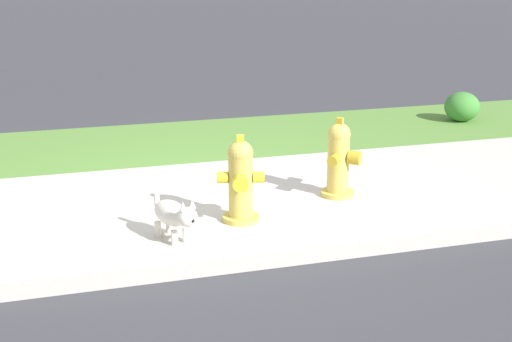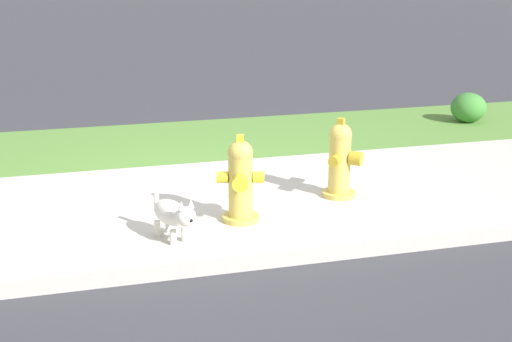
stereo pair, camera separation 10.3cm
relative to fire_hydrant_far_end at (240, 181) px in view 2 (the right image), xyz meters
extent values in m
plane|color=#38383D|center=(-0.11, 0.46, -0.33)|extent=(120.00, 120.00, 0.00)
cube|color=#BCB7AD|center=(-0.11, 0.46, -0.33)|extent=(18.00, 2.39, 0.01)
cube|color=#568438|center=(-0.11, 2.58, -0.33)|extent=(18.00, 1.85, 0.01)
cube|color=#BCB7AD|center=(-0.11, -0.81, -0.27)|extent=(18.00, 0.16, 0.12)
cylinder|color=gold|center=(0.00, 0.01, -0.31)|extent=(0.29, 0.29, 0.05)
cylinder|color=gold|center=(0.00, 0.01, -0.03)|extent=(0.19, 0.19, 0.51)
sphere|color=gold|center=(0.00, 0.01, 0.22)|extent=(0.20, 0.20, 0.20)
cube|color=yellow|center=(0.00, 0.01, 0.34)|extent=(0.07, 0.07, 0.06)
cylinder|color=yellow|center=(0.14, -0.03, 0.03)|extent=(0.11, 0.11, 0.09)
cylinder|color=yellow|center=(-0.13, 0.04, 0.03)|extent=(0.11, 0.11, 0.09)
cylinder|color=yellow|center=(-0.04, -0.13, 0.03)|extent=(0.14, 0.13, 0.12)
cylinder|color=gold|center=(0.96, 0.35, -0.31)|extent=(0.29, 0.29, 0.05)
cylinder|color=gold|center=(0.96, 0.35, -0.03)|extent=(0.18, 0.18, 0.51)
sphere|color=gold|center=(0.96, 0.35, 0.22)|extent=(0.19, 0.19, 0.19)
cube|color=#B29323|center=(0.96, 0.35, 0.34)|extent=(0.08, 0.08, 0.06)
cylinder|color=#B29323|center=(1.04, 0.45, 0.03)|extent=(0.13, 0.13, 0.09)
cylinder|color=#B29323|center=(0.87, 0.24, 0.03)|extent=(0.13, 0.13, 0.09)
cylinder|color=#B29323|center=(1.07, 0.26, 0.03)|extent=(0.15, 0.16, 0.12)
ellipsoid|color=silver|center=(-0.58, -0.22, -0.12)|extent=(0.30, 0.39, 0.18)
sphere|color=silver|center=(-0.50, -0.41, -0.09)|extent=(0.14, 0.14, 0.14)
sphere|color=black|center=(-0.47, -0.48, -0.10)|extent=(0.03, 0.03, 0.03)
cone|color=silver|center=(-0.46, -0.41, 0.00)|extent=(0.07, 0.07, 0.06)
cone|color=silver|center=(-0.53, -0.44, 0.00)|extent=(0.07, 0.07, 0.06)
cylinder|color=silver|center=(-0.49, -0.30, -0.27)|extent=(0.05, 0.05, 0.12)
cylinder|color=silver|center=(-0.59, -0.34, -0.27)|extent=(0.05, 0.05, 0.12)
cylinder|color=silver|center=(-0.58, -0.09, -0.27)|extent=(0.05, 0.05, 0.12)
cylinder|color=silver|center=(-0.67, -0.13, -0.27)|extent=(0.05, 0.05, 0.12)
cylinder|color=silver|center=(-0.66, -0.04, -0.07)|extent=(0.04, 0.04, 0.10)
ellipsoid|color=#3D7F33|center=(3.54, 2.56, -0.15)|extent=(0.43, 0.43, 0.37)
camera|label=1|loc=(-1.35, -5.05, 1.71)|focal=50.00mm
camera|label=2|loc=(-1.25, -5.08, 1.71)|focal=50.00mm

